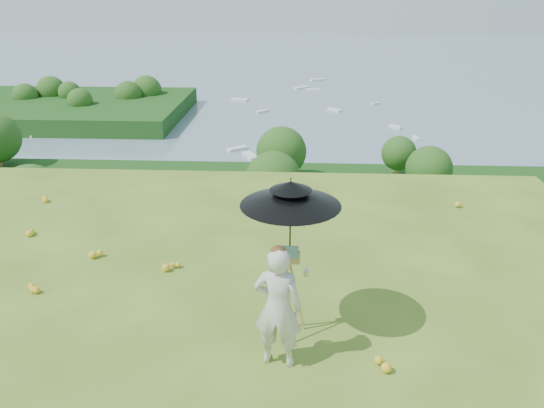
{
  "coord_description": "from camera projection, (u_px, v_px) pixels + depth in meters",
  "views": [
    {
      "loc": [
        0.94,
        -5.98,
        4.5
      ],
      "look_at": [
        0.52,
        2.53,
        0.96
      ],
      "focal_mm": 35.0,
      "sensor_mm": 36.0,
      "label": 1
    }
  ],
  "objects": [
    {
      "name": "painter",
      "position": [
        278.0,
        307.0,
        6.51
      ],
      "size": [
        0.65,
        0.48,
        1.65
      ],
      "primitive_type": "imported",
      "rotation": [
        0.0,
        0.0,
        3.0
      ],
      "color": "beige",
      "rests_on": "ground"
    },
    {
      "name": "moored_boats",
      "position": [
        256.0,
        113.0,
        169.27
      ],
      "size": [
        140.0,
        140.0,
        0.7
      ],
      "primitive_type": null,
      "color": "white",
      "rests_on": "bay_water"
    },
    {
      "name": "painter_cap",
      "position": [
        278.0,
        251.0,
        6.21
      ],
      "size": [
        0.23,
        0.27,
        0.1
      ],
      "primitive_type": null,
      "rotation": [
        0.0,
        0.0,
        0.08
      ],
      "color": "#D07283",
      "rests_on": "painter"
    },
    {
      "name": "sun_umbrella",
      "position": [
        290.0,
        220.0,
        6.73
      ],
      "size": [
        1.33,
        1.33,
        1.14
      ],
      "primitive_type": null,
      "rotation": [
        0.0,
        0.0,
        -0.04
      ],
      "color": "black",
      "rests_on": "field_easel"
    },
    {
      "name": "ground",
      "position": [
        225.0,
        338.0,
        7.29
      ],
      "size": [
        14.0,
        14.0,
        0.0
      ],
      "primitive_type": "plane",
      "color": "#506F1F",
      "rests_on": "ground"
    },
    {
      "name": "wildflowers",
      "position": [
        227.0,
        323.0,
        7.49
      ],
      "size": [
        10.0,
        10.5,
        0.12
      ],
      "primitive_type": null,
      "color": "yellow",
      "rests_on": "ground"
    },
    {
      "name": "forest_slope",
      "position": [
        283.0,
        363.0,
        50.69
      ],
      "size": [
        140.0,
        56.0,
        22.0
      ],
      "primitive_type": "cube",
      "color": "#153E10",
      "rests_on": "bay_water"
    },
    {
      "name": "harbor_town",
      "position": [
        291.0,
        206.0,
        87.78
      ],
      "size": [
        110.0,
        22.0,
        5.0
      ],
      "primitive_type": null,
      "color": "beige",
      "rests_on": "shoreline_tier"
    },
    {
      "name": "shoreline_tier",
      "position": [
        290.0,
        241.0,
        90.27
      ],
      "size": [
        170.0,
        28.0,
        8.0
      ],
      "primitive_type": "cube",
      "color": "#746B5D",
      "rests_on": "bay_water"
    },
    {
      "name": "bay_water",
      "position": [
        297.0,
        76.0,
        241.7
      ],
      "size": [
        700.0,
        700.0,
        0.0
      ],
      "primitive_type": "plane",
      "color": "slate",
      "rests_on": "ground"
    },
    {
      "name": "peninsula",
      "position": [
        54.0,
        101.0,
        164.82
      ],
      "size": [
        90.0,
        60.0,
        12.0
      ],
      "primitive_type": null,
      "color": "#153E10",
      "rests_on": "bay_water"
    },
    {
      "name": "field_easel",
      "position": [
        289.0,
        291.0,
        7.1
      ],
      "size": [
        0.54,
        0.54,
        1.4
      ],
      "primitive_type": null,
      "rotation": [
        0.0,
        0.0,
        -0.02
      ],
      "color": "#AA8A47",
      "rests_on": "ground"
    },
    {
      "name": "slope_trees",
      "position": [
        285.0,
        231.0,
        45.32
      ],
      "size": [
        110.0,
        50.0,
        6.0
      ],
      "primitive_type": null,
      "color": "#204A16",
      "rests_on": "forest_slope"
    }
  ]
}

